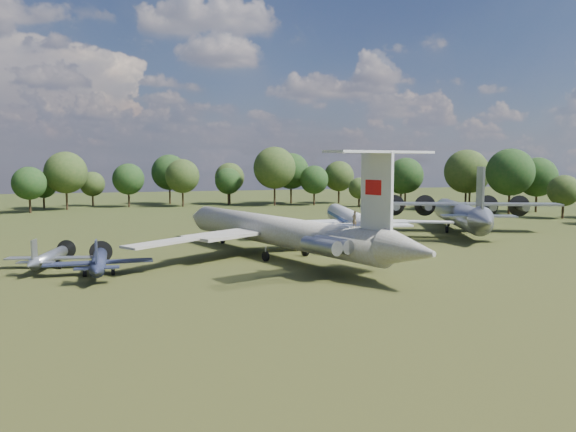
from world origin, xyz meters
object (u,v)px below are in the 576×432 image
object	(u,v)px
tu104_jet	(353,225)
small_prop_west	(99,265)
an12_transport	(460,218)
small_prop_northwest	(49,260)
person_on_il62	(354,219)
il62_airliner	(277,236)

from	to	relation	value
tu104_jet	small_prop_west	distance (m)	41.11
an12_transport	small_prop_west	distance (m)	60.37
tu104_jet	an12_transport	size ratio (longest dim) A/B	1.14
small_prop_west	small_prop_northwest	size ratio (longest dim) A/B	1.14
an12_transport	small_prop_west	bearing A→B (deg)	-139.51
an12_transport	person_on_il62	size ratio (longest dim) A/B	21.52
person_on_il62	small_prop_northwest	bearing A→B (deg)	-47.20
small_prop_west	person_on_il62	size ratio (longest dim) A/B	8.79
small_prop_west	small_prop_northwest	world-z (taller)	small_prop_west
an12_transport	small_prop_northwest	xyz separation A→B (m)	(-62.24, -14.98, -1.45)
small_prop_west	il62_airliner	bearing A→B (deg)	15.89
il62_airliner	person_on_il62	world-z (taller)	person_on_il62
an12_transport	small_prop_northwest	size ratio (longest dim) A/B	2.79
il62_airliner	tu104_jet	xyz separation A→B (m)	(15.68, 12.64, -0.44)
il62_airliner	small_prop_west	world-z (taller)	il62_airliner
small_prop_west	small_prop_northwest	xyz separation A→B (m)	(-5.42, 5.39, -0.14)
il62_airliner	small_prop_west	xyz separation A→B (m)	(-20.95, -5.99, -1.44)
il62_airliner	small_prop_northwest	bearing A→B (deg)	161.70
small_prop_west	tu104_jet	bearing A→B (deg)	26.90
person_on_il62	an12_transport	bearing A→B (deg)	-163.12
il62_airliner	person_on_il62	bearing A→B (deg)	-90.00
tu104_jet	small_prop_west	bearing A→B (deg)	-142.02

